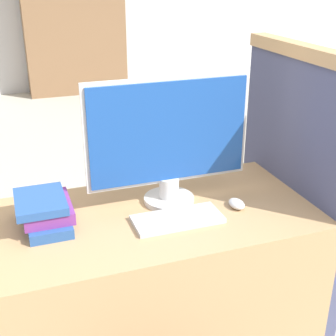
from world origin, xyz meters
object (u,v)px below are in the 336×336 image
at_px(monitor, 169,139).
at_px(book_stack, 45,211).
at_px(keyboard, 178,219).
at_px(mouse, 237,204).

distance_m(monitor, book_stack, 0.49).
bearing_deg(keyboard, book_stack, 162.95).
bearing_deg(monitor, mouse, -30.11).
xyz_separation_m(monitor, book_stack, (-0.45, -0.02, -0.20)).
bearing_deg(keyboard, mouse, 5.37).
bearing_deg(book_stack, mouse, -9.26).
distance_m(keyboard, mouse, 0.24).
xyz_separation_m(monitor, keyboard, (-0.02, -0.15, -0.24)).
relative_size(mouse, book_stack, 0.31).
height_order(monitor, keyboard, monitor).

